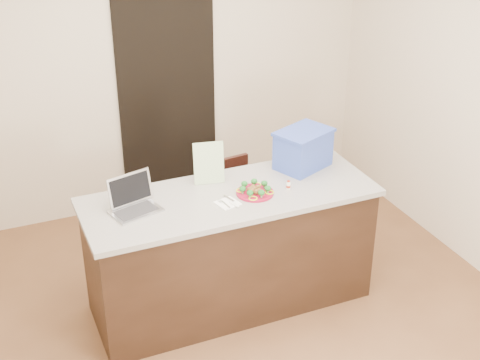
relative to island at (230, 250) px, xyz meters
name	(u,v)px	position (x,y,z in m)	size (l,w,h in m)	color
ground	(244,321)	(0.00, -0.25, -0.46)	(4.00, 4.00, 0.00)	brown
room_shell	(245,112)	(0.00, -0.25, 1.16)	(4.00, 4.00, 4.00)	white
doorway	(168,101)	(0.10, 1.73, 0.54)	(0.90, 0.02, 2.00)	black
island	(230,250)	(0.00, 0.00, 0.00)	(2.06, 0.76, 0.92)	black
plate	(255,192)	(0.16, -0.06, 0.47)	(0.26, 0.26, 0.02)	maroon
meatballs	(254,189)	(0.16, -0.06, 0.49)	(0.10, 0.10, 0.04)	brown
broccoli	(255,187)	(0.16, -0.06, 0.51)	(0.22, 0.22, 0.04)	#16531D
pepper_rings	(255,191)	(0.16, -0.06, 0.48)	(0.24, 0.24, 0.01)	yellow
napkin	(228,203)	(-0.07, -0.12, 0.46)	(0.14, 0.14, 0.01)	white
fork	(225,203)	(-0.09, -0.11, 0.47)	(0.03, 0.13, 0.00)	#B2B2B7
knife	(233,203)	(-0.04, -0.13, 0.47)	(0.05, 0.19, 0.01)	white
yogurt_bottle	(288,185)	(0.41, -0.09, 0.48)	(0.03, 0.03, 0.06)	white
laptop	(133,200)	(-0.67, 0.07, 0.52)	(0.36, 0.33, 0.22)	#B4B5B9
leaflet	(209,163)	(-0.07, 0.22, 0.61)	(0.22, 0.00, 0.31)	white
blue_box	(303,149)	(0.66, 0.19, 0.61)	(0.49, 0.43, 0.29)	#2F48AC
chair	(232,202)	(0.28, 0.64, 0.01)	(0.41, 0.41, 0.83)	black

